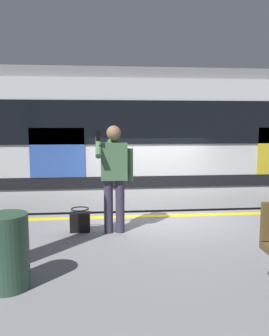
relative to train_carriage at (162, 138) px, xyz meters
The scene contains 9 objects.
ground_plane 3.33m from the train_carriage, 76.42° to the left, with size 25.93×25.93×0.00m, color #3D3D3F.
platform 4.76m from the train_carriage, 83.02° to the left, with size 17.29×4.28×1.11m, color gray.
safety_line 2.87m from the train_carriage, 78.00° to the left, with size 16.94×0.16×0.01m, color yellow.
track_rail_near 2.52m from the train_carriage, 53.31° to the left, with size 22.48×0.08×0.16m, color slate.
track_rail_far 2.53m from the train_carriage, 53.77° to the right, with size 22.48×0.08×0.16m, color slate.
train_carriage is the anchor object (origin of this frame).
passenger 3.61m from the train_carriage, 68.31° to the left, with size 0.57×0.55×1.66m.
handbag 3.92m from the train_carriage, 60.16° to the left, with size 0.31×0.28×0.37m.
trash_bin 5.74m from the train_carriage, 63.81° to the left, with size 0.44×0.44×0.78m, color #2D4C38.
Camera 1 is at (1.00, 6.40, 2.82)m, focal length 36.98 mm.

